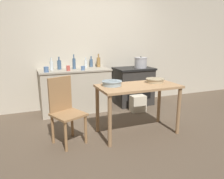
{
  "coord_description": "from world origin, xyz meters",
  "views": [
    {
      "loc": [
        -1.42,
        -3.0,
        1.47
      ],
      "look_at": [
        0.0,
        0.55,
        0.56
      ],
      "focal_mm": 35.0,
      "sensor_mm": 36.0,
      "label": 1
    }
  ],
  "objects_px": {
    "chair": "(65,109)",
    "bottle_far_left": "(51,65)",
    "mixing_bowl_small": "(155,80)",
    "bottle_center_left": "(86,64)",
    "stove": "(133,86)",
    "bottle_center_right": "(91,63)",
    "cup_mid_right": "(46,69)",
    "bottle_left": "(99,62)",
    "stock_pot": "(141,63)",
    "flour_sack": "(138,104)",
    "work_table": "(138,93)",
    "bottle_center": "(59,65)",
    "cup_right": "(68,68)",
    "mixing_bowl_large": "(112,83)",
    "cup_far_right": "(83,68)",
    "bottle_mid_left": "(74,63)"
  },
  "relations": [
    {
      "from": "stove",
      "to": "mixing_bowl_large",
      "type": "bearing_deg",
      "value": -128.53
    },
    {
      "from": "bottle_center",
      "to": "cup_far_right",
      "type": "height_order",
      "value": "bottle_center"
    },
    {
      "from": "stove",
      "to": "bottle_center_left",
      "type": "xyz_separation_m",
      "value": [
        -1.05,
        0.12,
        0.53
      ]
    },
    {
      "from": "chair",
      "to": "bottle_far_left",
      "type": "bearing_deg",
      "value": 66.79
    },
    {
      "from": "bottle_center",
      "to": "bottle_center_right",
      "type": "height_order",
      "value": "bottle_center"
    },
    {
      "from": "mixing_bowl_small",
      "to": "bottle_center_left",
      "type": "xyz_separation_m",
      "value": [
        -0.74,
        1.47,
        0.14
      ]
    },
    {
      "from": "bottle_left",
      "to": "bottle_center_left",
      "type": "distance_m",
      "value": 0.29
    },
    {
      "from": "work_table",
      "to": "stock_pot",
      "type": "distance_m",
      "value": 1.58
    },
    {
      "from": "work_table",
      "to": "bottle_far_left",
      "type": "xyz_separation_m",
      "value": [
        -1.1,
        1.46,
        0.3
      ]
    },
    {
      "from": "bottle_center",
      "to": "cup_far_right",
      "type": "bearing_deg",
      "value": -34.69
    },
    {
      "from": "bottle_far_left",
      "to": "bottle_mid_left",
      "type": "relative_size",
      "value": 0.82
    },
    {
      "from": "mixing_bowl_large",
      "to": "bottle_far_left",
      "type": "xyz_separation_m",
      "value": [
        -0.71,
        1.34,
        0.14
      ]
    },
    {
      "from": "cup_right",
      "to": "bottle_center",
      "type": "bearing_deg",
      "value": 116.74
    },
    {
      "from": "bottle_left",
      "to": "flour_sack",
      "type": "bearing_deg",
      "value": -47.09
    },
    {
      "from": "mixing_bowl_small",
      "to": "cup_far_right",
      "type": "distance_m",
      "value": 1.45
    },
    {
      "from": "work_table",
      "to": "chair",
      "type": "height_order",
      "value": "chair"
    },
    {
      "from": "bottle_left",
      "to": "stock_pot",
      "type": "bearing_deg",
      "value": -13.87
    },
    {
      "from": "stock_pot",
      "to": "cup_right",
      "type": "bearing_deg",
      "value": -176.86
    },
    {
      "from": "cup_mid_right",
      "to": "cup_far_right",
      "type": "bearing_deg",
      "value": 0.1
    },
    {
      "from": "flour_sack",
      "to": "bottle_center_left",
      "type": "relative_size",
      "value": 1.53
    },
    {
      "from": "work_table",
      "to": "mixing_bowl_small",
      "type": "height_order",
      "value": "mixing_bowl_small"
    },
    {
      "from": "flour_sack",
      "to": "bottle_center_right",
      "type": "height_order",
      "value": "bottle_center_right"
    },
    {
      "from": "chair",
      "to": "mixing_bowl_small",
      "type": "height_order",
      "value": "chair"
    },
    {
      "from": "bottle_far_left",
      "to": "mixing_bowl_large",
      "type": "bearing_deg",
      "value": -62.05
    },
    {
      "from": "work_table",
      "to": "mixing_bowl_large",
      "type": "relative_size",
      "value": 4.1
    },
    {
      "from": "mixing_bowl_large",
      "to": "bottle_center_left",
      "type": "relative_size",
      "value": 1.38
    },
    {
      "from": "bottle_far_left",
      "to": "bottle_center_left",
      "type": "xyz_separation_m",
      "value": [
        0.7,
        0.08,
        -0.01
      ]
    },
    {
      "from": "mixing_bowl_small",
      "to": "bottle_far_left",
      "type": "distance_m",
      "value": 2.0
    },
    {
      "from": "stove",
      "to": "bottle_center",
      "type": "distance_m",
      "value": 1.69
    },
    {
      "from": "mixing_bowl_large",
      "to": "bottle_center_left",
      "type": "distance_m",
      "value": 1.43
    },
    {
      "from": "mixing_bowl_small",
      "to": "cup_mid_right",
      "type": "relative_size",
      "value": 2.9
    },
    {
      "from": "bottle_center_left",
      "to": "cup_right",
      "type": "height_order",
      "value": "bottle_center_left"
    },
    {
      "from": "mixing_bowl_small",
      "to": "bottle_center_left",
      "type": "relative_size",
      "value": 1.33
    },
    {
      "from": "flour_sack",
      "to": "bottle_mid_left",
      "type": "bearing_deg",
      "value": 154.29
    },
    {
      "from": "stove",
      "to": "bottle_left",
      "type": "height_order",
      "value": "bottle_left"
    },
    {
      "from": "mixing_bowl_small",
      "to": "work_table",
      "type": "bearing_deg",
      "value": -167.81
    },
    {
      "from": "bottle_center_right",
      "to": "cup_mid_right",
      "type": "xyz_separation_m",
      "value": [
        -0.97,
        -0.42,
        -0.04
      ]
    },
    {
      "from": "bottle_center_left",
      "to": "cup_mid_right",
      "type": "height_order",
      "value": "bottle_center_left"
    },
    {
      "from": "mixing_bowl_small",
      "to": "cup_mid_right",
      "type": "distance_m",
      "value": 1.94
    },
    {
      "from": "bottle_far_left",
      "to": "cup_mid_right",
      "type": "distance_m",
      "value": 0.26
    },
    {
      "from": "chair",
      "to": "flour_sack",
      "type": "bearing_deg",
      "value": 3.19
    },
    {
      "from": "stove",
      "to": "bottle_far_left",
      "type": "relative_size",
      "value": 3.49
    },
    {
      "from": "bottle_center",
      "to": "cup_right",
      "type": "bearing_deg",
      "value": -63.26
    },
    {
      "from": "mixing_bowl_large",
      "to": "bottle_center_left",
      "type": "bearing_deg",
      "value": 90.59
    },
    {
      "from": "chair",
      "to": "bottle_far_left",
      "type": "height_order",
      "value": "bottle_far_left"
    },
    {
      "from": "stock_pot",
      "to": "mixing_bowl_large",
      "type": "distance_m",
      "value": 1.7
    },
    {
      "from": "work_table",
      "to": "cup_right",
      "type": "relative_size",
      "value": 12.55
    },
    {
      "from": "mixing_bowl_large",
      "to": "cup_mid_right",
      "type": "relative_size",
      "value": 3.0
    },
    {
      "from": "flour_sack",
      "to": "mixing_bowl_small",
      "type": "xyz_separation_m",
      "value": [
        -0.16,
        -0.83,
        0.64
      ]
    },
    {
      "from": "chair",
      "to": "bottle_left",
      "type": "distance_m",
      "value": 1.82
    }
  ]
}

